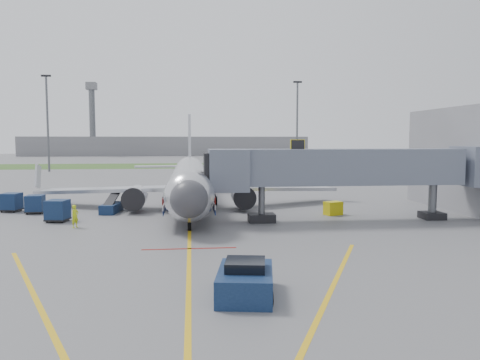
{
  "coord_description": "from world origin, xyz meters",
  "views": [
    {
      "loc": [
        0.17,
        -33.29,
        6.92
      ],
      "look_at": [
        4.6,
        9.02,
        3.2
      ],
      "focal_mm": 35.0,
      "sensor_mm": 36.0,
      "label": 1
    }
  ],
  "objects": [
    {
      "name": "airliner",
      "position": [
        0.0,
        15.25,
        2.65
      ],
      "size": [
        32.1,
        35.67,
        10.25
      ],
      "color": "silver",
      "rests_on": "ground"
    },
    {
      "name": "light_mast_left",
      "position": [
        -30.0,
        70.0,
        10.78
      ],
      "size": [
        2.0,
        0.44,
        20.4
      ],
      "color": "#595B60",
      "rests_on": "ground"
    },
    {
      "name": "distant_terminal",
      "position": [
        -10.0,
        170.0,
        4.0
      ],
      "size": [
        120.0,
        14.0,
        8.0
      ],
      "primitive_type": "cube",
      "color": "slate",
      "rests_on": "ground"
    },
    {
      "name": "belt_loader",
      "position": [
        -7.38,
        11.59,
        0.5
      ],
      "size": [
        1.78,
        4.27,
        2.03
      ],
      "color": "#0D1F3D",
      "rests_on": "ground"
    },
    {
      "name": "control_tower",
      "position": [
        -40.0,
        165.0,
        17.33
      ],
      "size": [
        4.0,
        4.0,
        30.0
      ],
      "color": "#595B60",
      "rests_on": "ground"
    },
    {
      "name": "jet_bridge",
      "position": [
        12.86,
        5.0,
        4.47
      ],
      "size": [
        25.3,
        4.0,
        6.9
      ],
      "color": "slate",
      "rests_on": "ground"
    },
    {
      "name": "baggage_cart_c",
      "position": [
        -14.38,
        11.79,
        0.87
      ],
      "size": [
        1.66,
        1.66,
        1.71
      ],
      "color": "#0D1F3D",
      "rests_on": "ground"
    },
    {
      "name": "light_mast_right",
      "position": [
        25.0,
        75.0,
        10.78
      ],
      "size": [
        2.0,
        0.44,
        20.4
      ],
      "color": "#595B60",
      "rests_on": "ground"
    },
    {
      "name": "grass_strip",
      "position": [
        0.0,
        90.0,
        0.01
      ],
      "size": [
        300.0,
        25.0,
        0.01
      ],
      "primitive_type": "cube",
      "color": "#2D4C1E",
      "rests_on": "ground"
    },
    {
      "name": "ground_power_cart",
      "position": [
        13.08,
        8.0,
        0.6
      ],
      "size": [
        1.8,
        1.51,
        1.23
      ],
      "color": "#CFBF0C",
      "rests_on": "ground"
    },
    {
      "name": "pushback_tug",
      "position": [
        2.5,
        -13.25,
        0.68
      ],
      "size": [
        2.97,
        4.22,
        1.62
      ],
      "color": "#0D1F3D",
      "rests_on": "ground"
    },
    {
      "name": "baggage_cart_b",
      "position": [
        -17.03,
        13.17,
        0.9
      ],
      "size": [
        1.91,
        1.91,
        1.77
      ],
      "color": "#0D1F3D",
      "rests_on": "ground"
    },
    {
      "name": "baggage_cart_a",
      "position": [
        -11.06,
        7.04,
        0.93
      ],
      "size": [
        1.95,
        1.95,
        1.83
      ],
      "color": "#0D1F3D",
      "rests_on": "ground"
    },
    {
      "name": "ramp_worker",
      "position": [
        -8.91,
        4.03,
        0.9
      ],
      "size": [
        0.73,
        0.79,
        1.81
      ],
      "primitive_type": "imported",
      "rotation": [
        0.0,
        0.0,
        0.98
      ],
      "color": "#BCD318",
      "rests_on": "ground"
    },
    {
      "name": "apron_markings",
      "position": [
        0.0,
        -7.4,
        0.0
      ],
      "size": [
        21.52,
        50.0,
        0.01
      ],
      "color": "gold",
      "rests_on": "ground"
    },
    {
      "name": "ground",
      "position": [
        0.0,
        0.0,
        0.0
      ],
      "size": [
        400.0,
        400.0,
        0.0
      ],
      "primitive_type": "plane",
      "color": "#565659",
      "rests_on": "ground"
    }
  ]
}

